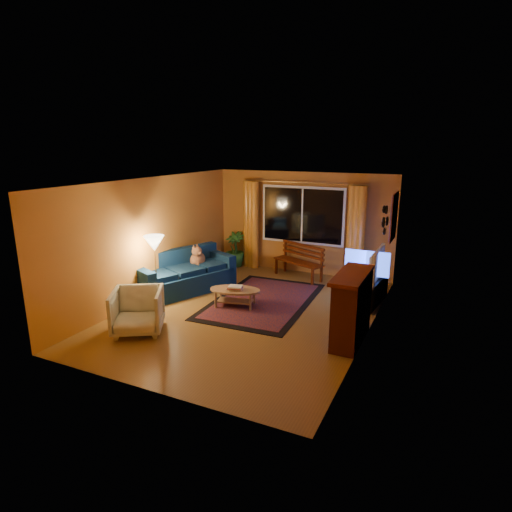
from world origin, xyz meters
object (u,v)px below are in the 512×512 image
at_px(bench, 298,270).
at_px(coffee_table, 235,298).
at_px(sofa, 184,272).
at_px(tv_console, 370,291).
at_px(floor_lamp, 156,271).
at_px(armchair, 137,309).

bearing_deg(bench, coffee_table, -78.52).
xyz_separation_m(sofa, tv_console, (3.83, 1.02, -0.19)).
height_order(sofa, tv_console, sofa).
bearing_deg(coffee_table, bench, 78.18).
xyz_separation_m(bench, tv_console, (1.90, -0.98, 0.06)).
bearing_deg(floor_lamp, bench, 55.58).
bearing_deg(floor_lamp, coffee_table, 20.46).
relative_size(armchair, tv_console, 0.69).
bearing_deg(coffee_table, floor_lamp, -159.54).
distance_m(floor_lamp, coffee_table, 1.67).
distance_m(bench, coffee_table, 2.37).
relative_size(sofa, armchair, 2.60).
height_order(sofa, coffee_table, sofa).
bearing_deg(sofa, coffee_table, 10.42).
bearing_deg(sofa, floor_lamp, -69.58).
distance_m(sofa, floor_lamp, 0.92).
xyz_separation_m(sofa, floor_lamp, (-0.04, -0.88, 0.26)).
bearing_deg(coffee_table, armchair, -118.41).
bearing_deg(coffee_table, sofa, 167.17).
bearing_deg(coffee_table, tv_console, 29.46).
xyz_separation_m(armchair, tv_console, (3.34, 3.11, -0.17)).
relative_size(bench, armchair, 1.58).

